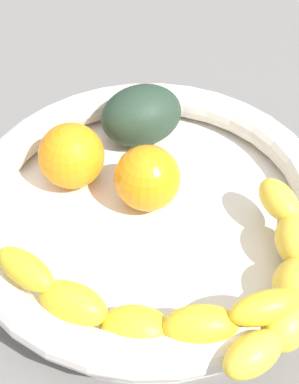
% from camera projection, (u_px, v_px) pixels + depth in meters
% --- Properties ---
extents(kitchen_counter, '(1.20, 1.20, 0.03)m').
position_uv_depth(kitchen_counter, '(150.00, 236.00, 0.54)').
color(kitchen_counter, slate).
rests_on(kitchen_counter, ground).
extents(fruit_bowl, '(0.34, 0.34, 0.05)m').
position_uv_depth(fruit_bowl, '(150.00, 207.00, 0.51)').
color(fruit_bowl, silver).
rests_on(fruit_bowl, kitchen_counter).
extents(banana_draped_left, '(0.10, 0.23, 0.06)m').
position_uv_depth(banana_draped_left, '(139.00, 313.00, 0.41)').
color(banana_draped_left, yellow).
rests_on(banana_draped_left, fruit_bowl).
extents(banana_draped_right, '(0.20, 0.09, 0.05)m').
position_uv_depth(banana_draped_right, '(288.00, 279.00, 0.43)').
color(banana_draped_right, yellow).
rests_on(banana_draped_right, fruit_bowl).
extents(orange_front, '(0.06, 0.06, 0.06)m').
position_uv_depth(orange_front, '(71.00, 156.00, 0.52)').
color(orange_front, orange).
rests_on(orange_front, fruit_bowl).
extents(orange_mid_left, '(0.06, 0.06, 0.06)m').
position_uv_depth(orange_mid_left, '(147.00, 178.00, 0.50)').
color(orange_mid_left, orange).
rests_on(orange_mid_left, fruit_bowl).
extents(avocado_dark, '(0.11, 0.10, 0.06)m').
position_uv_depth(avocado_dark, '(141.00, 115.00, 0.56)').
color(avocado_dark, '#243929').
rests_on(avocado_dark, fruit_bowl).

